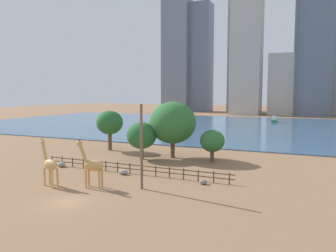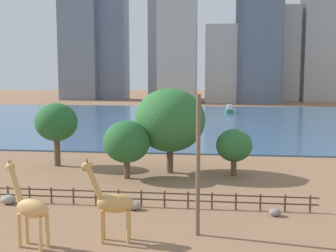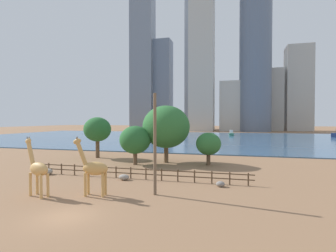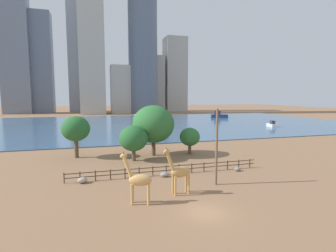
{
  "view_description": "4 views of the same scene",
  "coord_description": "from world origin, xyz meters",
  "px_view_note": "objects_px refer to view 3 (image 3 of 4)",
  "views": [
    {
      "loc": [
        20.37,
        -23.3,
        9.99
      ],
      "look_at": [
        0.8,
        21.53,
        5.22
      ],
      "focal_mm": 35.0,
      "sensor_mm": 36.0,
      "label": 1
    },
    {
      "loc": [
        5.34,
        -19.28,
        10.07
      ],
      "look_at": [
        0.83,
        20.36,
        5.33
      ],
      "focal_mm": 45.0,
      "sensor_mm": 36.0,
      "label": 2
    },
    {
      "loc": [
        11.3,
        -15.33,
        6.63
      ],
      "look_at": [
        -1.42,
        32.64,
        5.46
      ],
      "focal_mm": 28.0,
      "sensor_mm": 36.0,
      "label": 3
    },
    {
      "loc": [
        -9.42,
        -20.65,
        10.37
      ],
      "look_at": [
        2.21,
        19.86,
        5.59
      ],
      "focal_mm": 28.0,
      "sensor_mm": 36.0,
      "label": 4
    }
  ],
  "objects_px": {
    "boulder_by_pole": "(48,171)",
    "tree_left_large": "(166,127)",
    "boulder_near_fence": "(220,184)",
    "tree_left_small": "(135,140)",
    "giraffe_tall": "(93,168)",
    "utility_pole": "(155,144)",
    "tree_right_tall": "(208,144)",
    "boulder_small": "(124,177)",
    "boat_tug": "(231,134)",
    "tree_center_broad": "(97,130)",
    "giraffe_companion": "(38,169)"
  },
  "relations": [
    {
      "from": "giraffe_tall",
      "to": "tree_left_small",
      "type": "bearing_deg",
      "value": -88.58
    },
    {
      "from": "giraffe_tall",
      "to": "boat_tug",
      "type": "xyz_separation_m",
      "value": [
        9.78,
        90.07,
        -1.45
      ]
    },
    {
      "from": "boulder_near_fence",
      "to": "boulder_small",
      "type": "distance_m",
      "value": 10.47
    },
    {
      "from": "boat_tug",
      "to": "tree_left_large",
      "type": "bearing_deg",
      "value": 169.42
    },
    {
      "from": "boulder_near_fence",
      "to": "boat_tug",
      "type": "height_order",
      "value": "boat_tug"
    },
    {
      "from": "giraffe_tall",
      "to": "boulder_by_pole",
      "type": "distance_m",
      "value": 12.17
    },
    {
      "from": "giraffe_tall",
      "to": "boulder_small",
      "type": "bearing_deg",
      "value": -98.15
    },
    {
      "from": "boulder_small",
      "to": "tree_left_small",
      "type": "relative_size",
      "value": 0.2
    },
    {
      "from": "tree_left_large",
      "to": "tree_center_broad",
      "type": "relative_size",
      "value": 1.25
    },
    {
      "from": "giraffe_companion",
      "to": "tree_right_tall",
      "type": "height_order",
      "value": "giraffe_companion"
    },
    {
      "from": "tree_right_tall",
      "to": "tree_left_large",
      "type": "bearing_deg",
      "value": 175.13
    },
    {
      "from": "giraffe_companion",
      "to": "boulder_small",
      "type": "distance_m",
      "value": 9.11
    },
    {
      "from": "boulder_small",
      "to": "boat_tug",
      "type": "bearing_deg",
      "value": 83.4
    },
    {
      "from": "boulder_by_pole",
      "to": "tree_right_tall",
      "type": "xyz_separation_m",
      "value": [
        18.13,
        11.66,
        2.73
      ]
    },
    {
      "from": "tree_left_small",
      "to": "boulder_small",
      "type": "bearing_deg",
      "value": -75.15
    },
    {
      "from": "boulder_by_pole",
      "to": "tree_left_large",
      "type": "bearing_deg",
      "value": 46.62
    },
    {
      "from": "giraffe_companion",
      "to": "boulder_near_fence",
      "type": "height_order",
      "value": "giraffe_companion"
    },
    {
      "from": "giraffe_tall",
      "to": "boulder_near_fence",
      "type": "bearing_deg",
      "value": -158.15
    },
    {
      "from": "boulder_near_fence",
      "to": "boulder_small",
      "type": "relative_size",
      "value": 0.74
    },
    {
      "from": "boulder_by_pole",
      "to": "tree_left_small",
      "type": "xyz_separation_m",
      "value": [
        7.6,
        9.27,
        3.3
      ]
    },
    {
      "from": "tree_center_broad",
      "to": "boulder_by_pole",
      "type": "bearing_deg",
      "value": -84.27
    },
    {
      "from": "tree_left_large",
      "to": "tree_left_small",
      "type": "height_order",
      "value": "tree_left_large"
    },
    {
      "from": "giraffe_tall",
      "to": "utility_pole",
      "type": "relative_size",
      "value": 0.58
    },
    {
      "from": "giraffe_tall",
      "to": "tree_left_small",
      "type": "distance_m",
      "value": 16.03
    },
    {
      "from": "giraffe_tall",
      "to": "boulder_small",
      "type": "distance_m",
      "value": 6.53
    },
    {
      "from": "giraffe_companion",
      "to": "tree_center_broad",
      "type": "relative_size",
      "value": 0.73
    },
    {
      "from": "giraffe_tall",
      "to": "boulder_near_fence",
      "type": "height_order",
      "value": "giraffe_tall"
    },
    {
      "from": "giraffe_companion",
      "to": "boulder_by_pole",
      "type": "xyz_separation_m",
      "value": [
        -5.48,
        7.88,
        -2.04
      ]
    },
    {
      "from": "utility_pole",
      "to": "tree_left_small",
      "type": "relative_size",
      "value": 1.56
    },
    {
      "from": "tree_left_large",
      "to": "boat_tug",
      "type": "xyz_separation_m",
      "value": [
        8.3,
        71.33,
        -4.58
      ]
    },
    {
      "from": "tree_center_broad",
      "to": "boat_tug",
      "type": "distance_m",
      "value": 72.7
    },
    {
      "from": "utility_pole",
      "to": "tree_left_large",
      "type": "bearing_deg",
      "value": 101.99
    },
    {
      "from": "giraffe_tall",
      "to": "tree_right_tall",
      "type": "distance_m",
      "value": 19.9
    },
    {
      "from": "boulder_small",
      "to": "tree_left_large",
      "type": "height_order",
      "value": "tree_left_large"
    },
    {
      "from": "boulder_by_pole",
      "to": "boat_tug",
      "type": "bearing_deg",
      "value": 76.63
    },
    {
      "from": "boulder_small",
      "to": "boat_tug",
      "type": "relative_size",
      "value": 0.22
    },
    {
      "from": "tree_center_broad",
      "to": "boulder_small",
      "type": "bearing_deg",
      "value": -51.4
    },
    {
      "from": "giraffe_tall",
      "to": "giraffe_companion",
      "type": "distance_m",
      "value": 4.79
    },
    {
      "from": "boulder_by_pole",
      "to": "boulder_small",
      "type": "bearing_deg",
      "value": -1.9
    },
    {
      "from": "utility_pole",
      "to": "boulder_near_fence",
      "type": "relative_size",
      "value": 10.39
    },
    {
      "from": "tree_center_broad",
      "to": "boat_tug",
      "type": "xyz_separation_m",
      "value": [
        21.28,
        69.4,
        -3.96
      ]
    },
    {
      "from": "boulder_near_fence",
      "to": "boulder_by_pole",
      "type": "relative_size",
      "value": 0.73
    },
    {
      "from": "boulder_by_pole",
      "to": "tree_center_broad",
      "type": "xyz_separation_m",
      "value": [
        -1.42,
        14.15,
        4.56
      ]
    },
    {
      "from": "boulder_by_pole",
      "to": "tree_center_broad",
      "type": "bearing_deg",
      "value": 95.73
    },
    {
      "from": "giraffe_tall",
      "to": "boulder_near_fence",
      "type": "distance_m",
      "value": 12.27
    },
    {
      "from": "tree_right_tall",
      "to": "tree_left_small",
      "type": "bearing_deg",
      "value": -167.21
    },
    {
      "from": "boulder_near_fence",
      "to": "tree_left_small",
      "type": "bearing_deg",
      "value": 142.83
    },
    {
      "from": "giraffe_companion",
      "to": "tree_center_broad",
      "type": "bearing_deg",
      "value": -55.49
    },
    {
      "from": "boulder_near_fence",
      "to": "tree_right_tall",
      "type": "xyz_separation_m",
      "value": [
        -2.48,
        12.26,
        2.82
      ]
    },
    {
      "from": "boulder_small",
      "to": "tree_center_broad",
      "type": "height_order",
      "value": "tree_center_broad"
    }
  ]
}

